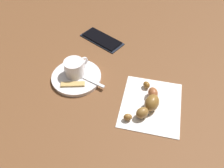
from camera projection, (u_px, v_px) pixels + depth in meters
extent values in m
plane|color=brown|center=(115.00, 90.00, 0.68)|extent=(1.80, 1.80, 0.00)
cylinder|color=white|center=(76.00, 77.00, 0.70)|extent=(0.15, 0.15, 0.01)
cylinder|color=white|center=(74.00, 68.00, 0.69)|extent=(0.06, 0.06, 0.05)
cylinder|color=black|center=(74.00, 65.00, 0.68)|extent=(0.05, 0.05, 0.00)
torus|color=white|center=(83.00, 62.00, 0.70)|extent=(0.02, 0.03, 0.03)
cube|color=silver|center=(88.00, 79.00, 0.69)|extent=(0.11, 0.04, 0.00)
ellipsoid|color=silver|center=(68.00, 69.00, 0.71)|extent=(0.03, 0.03, 0.01)
cube|color=tan|center=(73.00, 84.00, 0.67)|extent=(0.07, 0.04, 0.01)
cube|color=white|center=(151.00, 104.00, 0.64)|extent=(0.17, 0.19, 0.00)
ellipsoid|color=olive|center=(128.00, 117.00, 0.60)|extent=(0.02, 0.02, 0.02)
ellipsoid|color=olive|center=(142.00, 113.00, 0.60)|extent=(0.04, 0.04, 0.03)
ellipsoid|color=brown|center=(152.00, 103.00, 0.61)|extent=(0.05, 0.06, 0.04)
ellipsoid|color=#98532F|center=(153.00, 93.00, 0.64)|extent=(0.04, 0.04, 0.03)
ellipsoid|color=brown|center=(147.00, 85.00, 0.67)|extent=(0.03, 0.03, 0.02)
cube|color=#1C212D|center=(102.00, 39.00, 0.83)|extent=(0.17, 0.12, 0.01)
cube|color=black|center=(102.00, 38.00, 0.82)|extent=(0.15, 0.11, 0.00)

